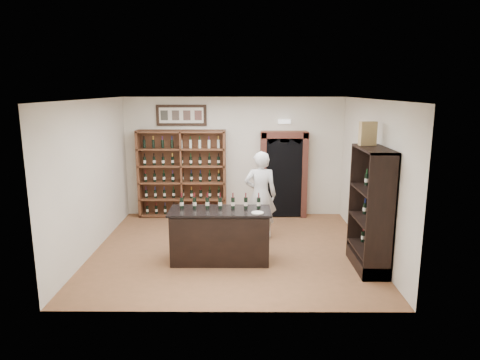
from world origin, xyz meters
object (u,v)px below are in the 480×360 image
at_px(shopkeeper, 260,195).
at_px(wine_crate, 368,134).
at_px(counter_bottle_0, 182,203).
at_px(wine_shelf, 182,174).
at_px(tasting_counter, 220,236).
at_px(side_cabinet, 371,228).

height_order(shopkeeper, wine_crate, wine_crate).
bearing_deg(counter_bottle_0, wine_shelf, 97.66).
height_order(wine_shelf, counter_bottle_0, wine_shelf).
xyz_separation_m(tasting_counter, wine_crate, (2.66, 0.04, 1.92)).
xyz_separation_m(wine_shelf, wine_crate, (3.76, -2.90, 1.31)).
xyz_separation_m(shopkeeper, wine_crate, (1.85, -1.28, 1.46)).
relative_size(counter_bottle_0, shopkeeper, 0.16).
height_order(counter_bottle_0, wine_crate, wine_crate).
bearing_deg(tasting_counter, counter_bottle_0, 171.49).
relative_size(wine_shelf, shopkeeper, 1.15).
height_order(tasting_counter, shopkeeper, shopkeeper).
distance_m(wine_shelf, wine_crate, 4.92).
relative_size(wine_shelf, tasting_counter, 1.17).
relative_size(tasting_counter, side_cabinet, 0.85).
height_order(wine_shelf, shopkeeper, wine_shelf).
relative_size(tasting_counter, shopkeeper, 0.99).
height_order(wine_shelf, wine_crate, wine_crate).
bearing_deg(shopkeeper, tasting_counter, 58.87).
bearing_deg(wine_shelf, wine_crate, -37.62).
bearing_deg(counter_bottle_0, wine_crate, -1.19).
bearing_deg(shopkeeper, side_cabinet, 140.05).
relative_size(counter_bottle_0, side_cabinet, 0.14).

